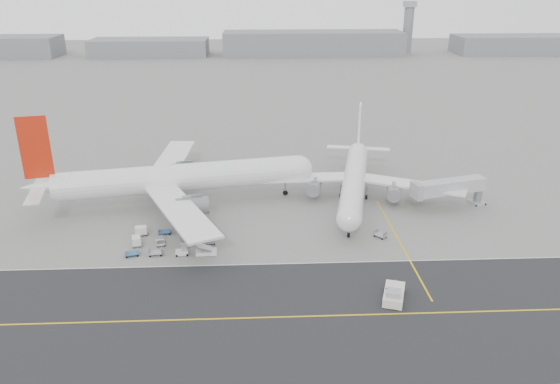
{
  "coord_description": "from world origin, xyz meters",
  "views": [
    {
      "loc": [
        3.25,
        -85.17,
        46.7
      ],
      "look_at": [
        7.85,
        12.0,
        7.73
      ],
      "focal_mm": 35.0,
      "sensor_mm": 36.0,
      "label": 1
    }
  ],
  "objects_px": {
    "airliner_b": "(354,178)",
    "ground_crew_a": "(386,293)",
    "airliner_a": "(174,178)",
    "pushback_tug": "(394,294)",
    "control_tower": "(408,26)",
    "jet_bridge": "(450,188)"
  },
  "relations": [
    {
      "from": "airliner_a",
      "to": "airliner_b",
      "type": "distance_m",
      "value": 39.17
    },
    {
      "from": "jet_bridge",
      "to": "ground_crew_a",
      "type": "relative_size",
      "value": 10.69
    },
    {
      "from": "airliner_b",
      "to": "pushback_tug",
      "type": "xyz_separation_m",
      "value": [
        -0.83,
        -40.74,
        -3.91
      ]
    },
    {
      "from": "pushback_tug",
      "to": "ground_crew_a",
      "type": "relative_size",
      "value": 4.93
    },
    {
      "from": "airliner_a",
      "to": "jet_bridge",
      "type": "distance_m",
      "value": 58.55
    },
    {
      "from": "airliner_a",
      "to": "airliner_b",
      "type": "xyz_separation_m",
      "value": [
        39.12,
        1.6,
        -1.24
      ]
    },
    {
      "from": "control_tower",
      "to": "airliner_a",
      "type": "xyz_separation_m",
      "value": [
        -114.16,
        -240.07,
        -10.14
      ]
    },
    {
      "from": "ground_crew_a",
      "to": "airliner_b",
      "type": "bearing_deg",
      "value": 84.1
    },
    {
      "from": "control_tower",
      "to": "airliner_b",
      "type": "relative_size",
      "value": 0.65
    },
    {
      "from": "airliner_b",
      "to": "pushback_tug",
      "type": "relative_size",
      "value": 5.9
    },
    {
      "from": "jet_bridge",
      "to": "airliner_b",
      "type": "bearing_deg",
      "value": 146.66
    },
    {
      "from": "jet_bridge",
      "to": "ground_crew_a",
      "type": "xyz_separation_m",
      "value": [
        -21.06,
        -33.75,
        -3.8
      ]
    },
    {
      "from": "airliner_b",
      "to": "ground_crew_a",
      "type": "height_order",
      "value": "airliner_b"
    },
    {
      "from": "airliner_b",
      "to": "pushback_tug",
      "type": "distance_m",
      "value": 40.94
    },
    {
      "from": "airliner_a",
      "to": "pushback_tug",
      "type": "relative_size",
      "value": 7.47
    },
    {
      "from": "airliner_b",
      "to": "ground_crew_a",
      "type": "bearing_deg",
      "value": -80.09
    },
    {
      "from": "jet_bridge",
      "to": "ground_crew_a",
      "type": "distance_m",
      "value": 39.96
    },
    {
      "from": "airliner_b",
      "to": "jet_bridge",
      "type": "distance_m",
      "value": 20.22
    },
    {
      "from": "control_tower",
      "to": "airliner_a",
      "type": "relative_size",
      "value": 0.51
    },
    {
      "from": "airliner_a",
      "to": "pushback_tug",
      "type": "xyz_separation_m",
      "value": [
        38.29,
        -39.15,
        -5.16
      ]
    },
    {
      "from": "control_tower",
      "to": "jet_bridge",
      "type": "height_order",
      "value": "control_tower"
    },
    {
      "from": "pushback_tug",
      "to": "airliner_a",
      "type": "bearing_deg",
      "value": 152.67
    }
  ]
}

